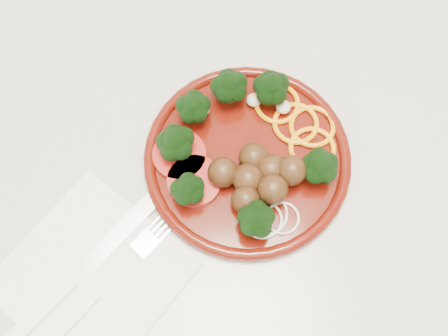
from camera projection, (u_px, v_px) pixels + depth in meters
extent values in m
cube|color=silver|center=(130.00, 274.00, 1.08)|extent=(2.40, 0.60, 0.87)
cube|color=#B3B0AA|center=(70.00, 205.00, 0.66)|extent=(2.40, 0.60, 0.03)
cylinder|color=#430B05|center=(247.00, 160.00, 0.66)|extent=(0.24, 0.24, 0.01)
torus|color=#430B05|center=(247.00, 158.00, 0.66)|extent=(0.24, 0.24, 0.01)
sphere|color=#422610|center=(246.00, 200.00, 0.62)|extent=(0.03, 0.03, 0.03)
sphere|color=#422610|center=(254.00, 157.00, 0.64)|extent=(0.03, 0.03, 0.03)
sphere|color=#422610|center=(223.00, 172.00, 0.63)|extent=(0.03, 0.03, 0.03)
sphere|color=#422610|center=(272.00, 191.00, 0.62)|extent=(0.03, 0.03, 0.03)
sphere|color=#422610|center=(291.00, 172.00, 0.63)|extent=(0.03, 0.03, 0.03)
sphere|color=#422610|center=(271.00, 169.00, 0.63)|extent=(0.03, 0.03, 0.03)
sphere|color=#422610|center=(248.00, 179.00, 0.63)|extent=(0.03, 0.03, 0.03)
torus|color=orange|center=(296.00, 123.00, 0.67)|extent=(0.06, 0.06, 0.01)
torus|color=orange|center=(312.00, 148.00, 0.66)|extent=(0.06, 0.06, 0.01)
torus|color=orange|center=(277.00, 103.00, 0.68)|extent=(0.06, 0.06, 0.01)
torus|color=orange|center=(312.00, 126.00, 0.67)|extent=(0.06, 0.06, 0.01)
cylinder|color=#720A07|center=(179.00, 155.00, 0.65)|extent=(0.06, 0.06, 0.01)
cylinder|color=#720A07|center=(194.00, 181.00, 0.64)|extent=(0.06, 0.06, 0.01)
torus|color=beige|center=(262.00, 219.00, 0.63)|extent=(0.05, 0.05, 0.00)
torus|color=beige|center=(283.00, 218.00, 0.63)|extent=(0.04, 0.04, 0.00)
torus|color=beige|center=(264.00, 213.00, 0.63)|extent=(0.05, 0.05, 0.00)
ellipsoid|color=#C6B793|center=(254.00, 100.00, 0.68)|extent=(0.02, 0.02, 0.01)
ellipsoid|color=#C6B793|center=(203.00, 109.00, 0.67)|extent=(0.02, 0.02, 0.01)
ellipsoid|color=#C6B793|center=(283.00, 107.00, 0.67)|extent=(0.02, 0.02, 0.01)
cube|color=white|center=(92.00, 275.00, 0.62)|extent=(0.25, 0.25, 0.00)
cube|color=silver|center=(123.00, 230.00, 0.63)|extent=(0.11, 0.09, 0.00)
cube|color=white|center=(40.00, 312.00, 0.60)|extent=(0.08, 0.07, 0.01)
cube|color=white|center=(66.00, 324.00, 0.59)|extent=(0.08, 0.06, 0.01)
cube|color=silver|center=(145.00, 244.00, 0.63)|extent=(0.04, 0.03, 0.00)
cube|color=silver|center=(168.00, 232.00, 0.63)|extent=(0.03, 0.02, 0.00)
cube|color=silver|center=(164.00, 228.00, 0.63)|extent=(0.03, 0.02, 0.00)
cube|color=silver|center=(160.00, 225.00, 0.63)|extent=(0.03, 0.02, 0.00)
cube|color=silver|center=(156.00, 221.00, 0.64)|extent=(0.03, 0.02, 0.00)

